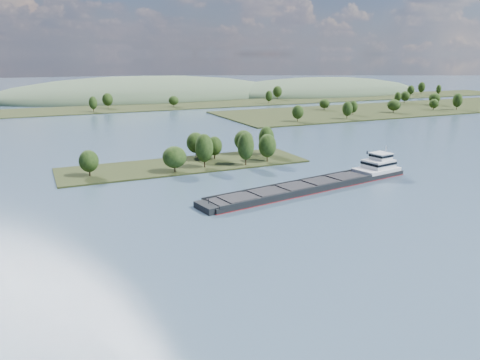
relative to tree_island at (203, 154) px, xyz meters
name	(u,v)px	position (x,y,z in m)	size (l,w,h in m)	color
ground	(248,208)	(-7.36, -59.18, -4.21)	(1800.00, 1800.00, 0.00)	#394D64
tree_island	(203,154)	(0.00, 0.00, 0.00)	(100.00, 30.82, 14.67)	black
right_bank	(408,108)	(223.66, 120.10, -3.28)	(320.00, 90.00, 14.74)	black
back_shoreline	(112,108)	(-0.04, 220.61, -3.56)	(900.00, 60.00, 14.91)	black
hill_east	(321,93)	(252.64, 290.82, -4.21)	(260.00, 140.00, 36.00)	#3F543A
hill_west	(147,97)	(52.64, 320.82, -4.21)	(320.00, 160.00, 44.00)	#3F543A
cargo_barge	(324,182)	(26.75, -48.18, -2.77)	(85.03, 24.36, 11.43)	black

